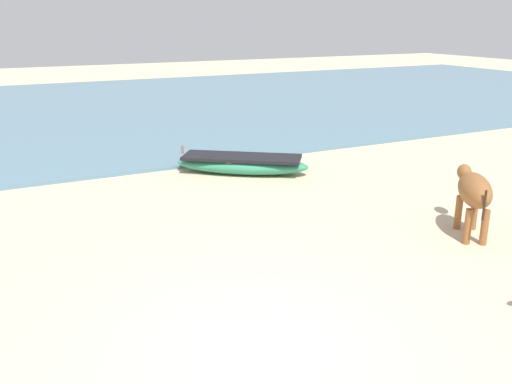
{
  "coord_description": "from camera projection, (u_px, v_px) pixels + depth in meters",
  "views": [
    {
      "loc": [
        -2.48,
        -4.88,
        3.55
      ],
      "look_at": [
        1.69,
        3.43,
        0.6
      ],
      "focal_mm": 38.72,
      "sensor_mm": 36.0,
      "label": 1
    }
  ],
  "objects": [
    {
      "name": "sea_water",
      "position": [
        52.0,
        112.0,
        21.31
      ],
      "size": [
        60.0,
        20.0,
        0.08
      ],
      "primitive_type": "cube",
      "color": "slate",
      "rests_on": "ground"
    },
    {
      "name": "fishing_boat_0",
      "position": [
        242.0,
        164.0,
        13.07
      ],
      "size": [
        3.07,
        2.56,
        0.63
      ],
      "rotation": [
        0.0,
        0.0,
        2.52
      ],
      "color": "#338C66",
      "rests_on": "ground"
    },
    {
      "name": "ground",
      "position": [
        258.0,
        343.0,
        6.29
      ],
      "size": [
        80.0,
        80.0,
        0.0
      ],
      "primitive_type": "plane",
      "color": "beige"
    },
    {
      "name": "cow_adult_brown",
      "position": [
        474.0,
        191.0,
        9.19
      ],
      "size": [
        1.19,
        1.52,
        1.08
      ],
      "rotation": [
        0.0,
        0.0,
        0.98
      ],
      "color": "brown",
      "rests_on": "ground"
    }
  ]
}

